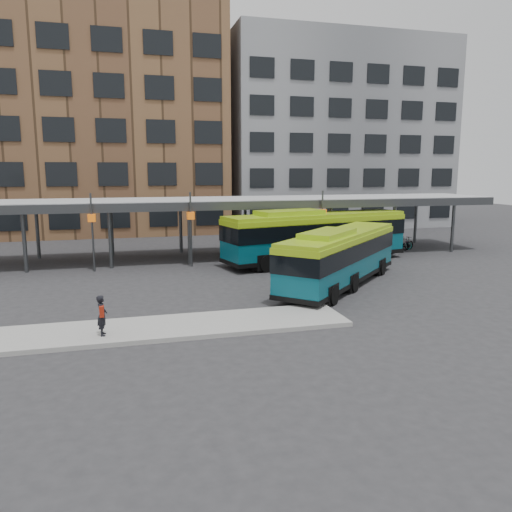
% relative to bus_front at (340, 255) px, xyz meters
% --- Properties ---
extents(ground, '(120.00, 120.00, 0.00)m').
position_rel_bus_front_xyz_m(ground, '(-4.01, -2.29, -1.65)').
color(ground, '#28282B').
rests_on(ground, ground).
extents(boarding_island, '(14.00, 3.00, 0.18)m').
position_rel_bus_front_xyz_m(boarding_island, '(-9.51, -5.29, -1.56)').
color(boarding_island, gray).
rests_on(boarding_island, ground).
extents(canopy, '(40.00, 6.53, 4.80)m').
position_rel_bus_front_xyz_m(canopy, '(-4.07, 10.58, 2.26)').
color(canopy, '#999B9E').
rests_on(canopy, ground).
extents(building_brick, '(26.00, 14.00, 22.00)m').
position_rel_bus_front_xyz_m(building_brick, '(-14.01, 29.71, 9.35)').
color(building_brick, brown).
rests_on(building_brick, ground).
extents(building_grey, '(24.00, 14.00, 20.00)m').
position_rel_bus_front_xyz_m(building_grey, '(11.99, 29.71, 8.35)').
color(building_grey, slate).
rests_on(building_grey, ground).
extents(bus_front, '(9.88, 9.82, 3.17)m').
position_rel_bus_front_xyz_m(bus_front, '(0.00, 0.00, 0.00)').
color(bus_front, '#074857').
rests_on(bus_front, ground).
extents(bus_rear, '(13.37, 5.68, 3.61)m').
position_rel_bus_front_xyz_m(bus_rear, '(1.28, 6.72, 0.23)').
color(bus_rear, '#074857').
rests_on(bus_rear, ground).
extents(pedestrian, '(0.37, 0.60, 1.50)m').
position_rel_bus_front_xyz_m(pedestrian, '(-12.09, -5.86, -0.71)').
color(pedestrian, black).
rests_on(pedestrian, boarding_island).
extents(bike_rack, '(4.65, 1.43, 1.07)m').
position_rel_bus_front_xyz_m(bike_rack, '(8.71, 9.73, -1.17)').
color(bike_rack, slate).
rests_on(bike_rack, ground).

